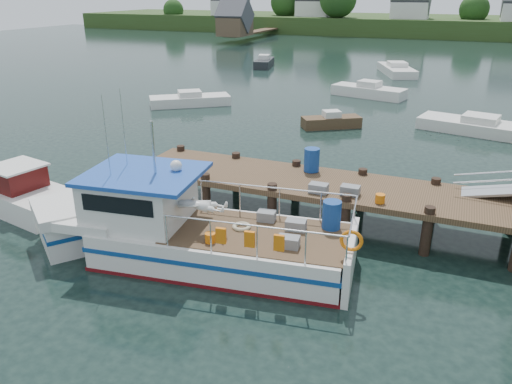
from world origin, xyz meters
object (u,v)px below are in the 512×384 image
at_px(work_boat, 9,190).
at_px(moored_c, 479,126).
at_px(moored_rowboat, 331,121).
at_px(moored_b, 369,91).
at_px(moored_d, 397,70).
at_px(moored_a, 190,100).
at_px(lobster_boat, 182,231).
at_px(moored_e, 264,62).
at_px(dock, 507,181).

distance_m(work_boat, moored_c, 24.10).
height_order(work_boat, moored_c, work_boat).
distance_m(moored_rowboat, moored_b, 9.88).
bearing_deg(moored_d, moored_a, -111.80).
bearing_deg(lobster_boat, moored_e, 100.50).
height_order(moored_c, moored_d, moored_d).
xyz_separation_m(dock, moored_c, (-0.40, 14.42, -1.86)).
bearing_deg(moored_a, dock, -53.76).
bearing_deg(dock, moored_e, 121.92).
relative_size(lobster_boat, moored_e, 2.23).
height_order(lobster_boat, moored_rowboat, lobster_boat).
bearing_deg(moored_a, moored_e, 79.49).
height_order(lobster_boat, moored_b, lobster_boat).
distance_m(moored_b, moored_c, 11.04).
distance_m(dock, moored_a, 24.17).
xyz_separation_m(moored_rowboat, moored_c, (8.05, 1.95, 0.01)).
distance_m(work_boat, moored_rowboat, 17.78).
height_order(work_boat, moored_d, work_boat).
distance_m(lobster_boat, work_boat, 8.17).
relative_size(work_boat, moored_rowboat, 1.94).
relative_size(lobster_boat, work_boat, 1.55).
distance_m(moored_c, moored_d, 21.08).
relative_size(moored_b, moored_d, 0.80).
bearing_deg(moored_e, moored_a, -106.59).
xyz_separation_m(lobster_boat, moored_a, (-10.36, 18.93, -0.53)).
bearing_deg(moored_d, dock, -68.78).
bearing_deg(dock, moored_d, 102.56).
bearing_deg(moored_b, work_boat, -130.24).
distance_m(dock, lobster_boat, 9.85).
bearing_deg(work_boat, moored_d, 87.67).
distance_m(moored_d, moored_e, 13.47).
relative_size(dock, moored_a, 3.00).
height_order(moored_a, moored_c, moored_c).
bearing_deg(moored_rowboat, lobster_boat, -94.41).
height_order(lobster_boat, work_boat, lobster_boat).
xyz_separation_m(moored_b, moored_e, (-13.00, 11.51, 0.01)).
relative_size(lobster_boat, moored_b, 1.84).
relative_size(lobster_boat, moored_rowboat, 3.01).
distance_m(dock, moored_e, 39.92).
distance_m(dock, moored_b, 23.83).
xyz_separation_m(lobster_boat, moored_d, (1.15, 38.51, -0.48)).
distance_m(moored_rowboat, moored_e, 24.83).
xyz_separation_m(lobster_boat, work_boat, (-8.09, 1.09, -0.34)).
bearing_deg(work_boat, moored_a, 108.79).
distance_m(work_boat, moored_a, 17.99).
relative_size(moored_rowboat, moored_e, 0.74).
relative_size(moored_rowboat, moored_d, 0.49).
bearing_deg(moored_c, moored_d, 132.96).
bearing_deg(moored_b, moored_e, 117.21).
bearing_deg(moored_a, work_boat, -99.06).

